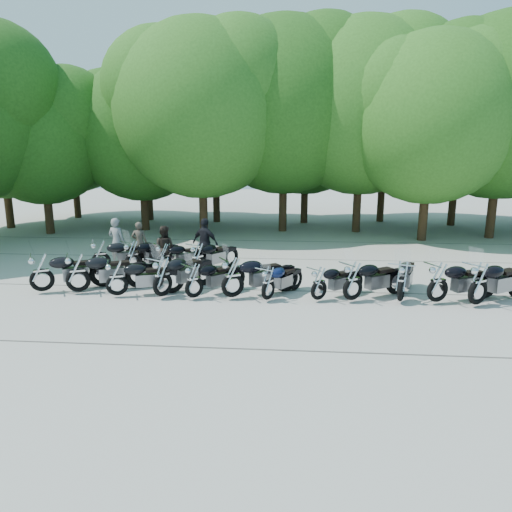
# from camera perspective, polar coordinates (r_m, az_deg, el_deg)

# --- Properties ---
(ground) EXTENTS (90.00, 90.00, 0.00)m
(ground) POSITION_cam_1_polar(r_m,az_deg,el_deg) (13.01, -0.55, -6.16)
(ground) COLOR #9B968C
(ground) RESTS_ON ground
(tree_0) EXTENTS (7.50, 7.50, 9.21)m
(tree_0) POSITION_cam_1_polar(r_m,az_deg,el_deg) (30.23, -29.36, 13.38)
(tree_0) COLOR #3A2614
(tree_0) RESTS_ON ground
(tree_1) EXTENTS (6.97, 6.97, 8.55)m
(tree_1) POSITION_cam_1_polar(r_m,az_deg,el_deg) (26.97, -25.25, 13.24)
(tree_1) COLOR #3A2614
(tree_1) RESTS_ON ground
(tree_2) EXTENTS (7.31, 7.31, 8.97)m
(tree_2) POSITION_cam_1_polar(r_m,az_deg,el_deg) (26.50, -14.20, 14.60)
(tree_2) COLOR #3A2614
(tree_2) RESTS_ON ground
(tree_3) EXTENTS (8.70, 8.70, 10.67)m
(tree_3) POSITION_cam_1_polar(r_m,az_deg,el_deg) (24.08, -6.89, 17.54)
(tree_3) COLOR #3A2614
(tree_3) RESTS_ON ground
(tree_4) EXTENTS (9.13, 9.13, 11.20)m
(tree_4) POSITION_cam_1_polar(r_m,az_deg,el_deg) (25.49, 3.53, 18.03)
(tree_4) COLOR #3A2614
(tree_4) RESTS_ON ground
(tree_5) EXTENTS (9.04, 9.04, 11.10)m
(tree_5) POSITION_cam_1_polar(r_m,az_deg,el_deg) (25.82, 13.06, 17.53)
(tree_5) COLOR #3A2614
(tree_5) RESTS_ON ground
(tree_6) EXTENTS (8.00, 8.00, 9.82)m
(tree_6) POSITION_cam_1_polar(r_m,az_deg,el_deg) (24.02, 21.02, 15.63)
(tree_6) COLOR #3A2614
(tree_6) RESTS_ON ground
(tree_7) EXTENTS (8.79, 8.79, 10.79)m
(tree_7) POSITION_cam_1_polar(r_m,az_deg,el_deg) (26.17, 28.52, 15.92)
(tree_7) COLOR #3A2614
(tree_7) RESTS_ON ground
(tree_9) EXTENTS (7.59, 7.59, 9.32)m
(tree_9) POSITION_cam_1_polar(r_m,az_deg,el_deg) (33.30, -22.09, 13.93)
(tree_9) COLOR #3A2614
(tree_9) RESTS_ON ground
(tree_10) EXTENTS (7.78, 7.78, 9.55)m
(tree_10) POSITION_cam_1_polar(r_m,az_deg,el_deg) (30.76, -13.59, 14.92)
(tree_10) COLOR #3A2614
(tree_10) RESTS_ON ground
(tree_11) EXTENTS (7.56, 7.56, 9.28)m
(tree_11) POSITION_cam_1_polar(r_m,az_deg,el_deg) (29.15, -5.13, 15.05)
(tree_11) COLOR #3A2614
(tree_11) RESTS_ON ground
(tree_12) EXTENTS (7.88, 7.88, 9.67)m
(tree_12) POSITION_cam_1_polar(r_m,az_deg,el_deg) (28.79, 6.27, 15.52)
(tree_12) COLOR #3A2614
(tree_12) RESTS_ON ground
(tree_13) EXTENTS (8.31, 8.31, 10.20)m
(tree_13) POSITION_cam_1_polar(r_m,az_deg,el_deg) (30.32, 15.87, 15.57)
(tree_13) COLOR #3A2614
(tree_13) RESTS_ON ground
(tree_14) EXTENTS (8.02, 8.02, 9.84)m
(tree_14) POSITION_cam_1_polar(r_m,az_deg,el_deg) (29.97, 24.12, 14.62)
(tree_14) COLOR #3A2614
(tree_14) RESTS_ON ground
(motorcycle_0) EXTENTS (2.53, 1.89, 1.40)m
(motorcycle_0) POSITION_cam_1_polar(r_m,az_deg,el_deg) (15.36, -25.26, -1.74)
(motorcycle_0) COLOR black
(motorcycle_0) RESTS_ON ground
(motorcycle_1) EXTENTS (2.59, 1.79, 1.42)m
(motorcycle_1) POSITION_cam_1_polar(r_m,az_deg,el_deg) (14.87, -21.40, -1.81)
(motorcycle_1) COLOR black
(motorcycle_1) RESTS_ON ground
(motorcycle_2) EXTENTS (2.34, 1.44, 1.27)m
(motorcycle_2) POSITION_cam_1_polar(r_m,az_deg,el_deg) (14.14, -17.03, -2.51)
(motorcycle_2) COLOR black
(motorcycle_2) RESTS_ON ground
(motorcycle_3) EXTENTS (1.96, 2.51, 1.41)m
(motorcycle_3) POSITION_cam_1_polar(r_m,az_deg,el_deg) (13.71, -11.64, -2.38)
(motorcycle_3) COLOR black
(motorcycle_3) RESTS_ON ground
(motorcycle_4) EXTENTS (1.97, 2.01, 1.22)m
(motorcycle_4) POSITION_cam_1_polar(r_m,az_deg,el_deg) (13.46, -7.76, -2.92)
(motorcycle_4) COLOR black
(motorcycle_4) RESTS_ON ground
(motorcycle_5) EXTENTS (2.54, 1.96, 1.42)m
(motorcycle_5) POSITION_cam_1_polar(r_m,az_deg,el_deg) (13.33, -2.94, -2.53)
(motorcycle_5) COLOR black
(motorcycle_5) RESTS_ON ground
(motorcycle_6) EXTENTS (1.63, 2.07, 1.16)m
(motorcycle_6) POSITION_cam_1_polar(r_m,az_deg,el_deg) (13.17, 1.53, -3.29)
(motorcycle_6) COLOR #0D1539
(motorcycle_6) RESTS_ON ground
(motorcycle_7) EXTENTS (1.97, 1.80, 1.16)m
(motorcycle_7) POSITION_cam_1_polar(r_m,az_deg,el_deg) (13.27, 7.88, -3.28)
(motorcycle_7) COLOR black
(motorcycle_7) RESTS_ON ground
(motorcycle_8) EXTENTS (2.39, 1.93, 1.35)m
(motorcycle_8) POSITION_cam_1_polar(r_m,az_deg,el_deg) (13.35, 12.03, -2.92)
(motorcycle_8) COLOR black
(motorcycle_8) RESTS_ON ground
(motorcycle_9) EXTENTS (1.55, 2.55, 1.38)m
(motorcycle_9) POSITION_cam_1_polar(r_m,az_deg,el_deg) (13.63, 17.77, -2.87)
(motorcycle_9) COLOR black
(motorcycle_9) RESTS_ON ground
(motorcycle_10) EXTENTS (2.52, 1.63, 1.37)m
(motorcycle_10) POSITION_cam_1_polar(r_m,az_deg,el_deg) (13.89, 21.82, -2.92)
(motorcycle_10) COLOR black
(motorcycle_10) RESTS_ON ground
(motorcycle_11) EXTENTS (2.57, 2.03, 1.44)m
(motorcycle_11) POSITION_cam_1_polar(r_m,az_deg,el_deg) (14.08, 26.07, -2.95)
(motorcycle_11) COLOR black
(motorcycle_11) RESTS_ON ground
(motorcycle_12) EXTENTS (2.45, 1.63, 1.34)m
(motorcycle_12) POSITION_cam_1_polar(r_m,az_deg,el_deg) (17.37, -18.86, 0.20)
(motorcycle_12) COLOR black
(motorcycle_12) RESTS_ON ground
(motorcycle_13) EXTENTS (2.05, 2.35, 1.36)m
(motorcycle_13) POSITION_cam_1_polar(r_m,az_deg,el_deg) (16.82, -15.18, 0.10)
(motorcycle_13) COLOR black
(motorcycle_13) RESTS_ON ground
(motorcycle_14) EXTENTS (2.11, 1.80, 1.21)m
(motorcycle_14) POSITION_cam_1_polar(r_m,az_deg,el_deg) (16.69, -11.46, -0.06)
(motorcycle_14) COLOR black
(motorcycle_14) RESTS_ON ground
(motorcycle_15) EXTENTS (1.92, 2.31, 1.32)m
(motorcycle_15) POSITION_cam_1_polar(r_m,az_deg,el_deg) (16.13, -7.29, -0.16)
(motorcycle_15) COLOR black
(motorcycle_15) RESTS_ON ground
(rider_0) EXTENTS (0.76, 0.58, 1.84)m
(rider_0) POSITION_cam_1_polar(r_m,az_deg,el_deg) (18.28, -17.02, 1.73)
(rider_0) COLOR gray
(rider_0) RESTS_ON ground
(rider_1) EXTENTS (0.88, 0.72, 1.66)m
(rider_1) POSITION_cam_1_polar(r_m,az_deg,el_deg) (17.07, -11.42, 0.99)
(rider_1) COLOR black
(rider_1) RESTS_ON ground
(rider_2) EXTENTS (1.19, 0.88, 1.88)m
(rider_2) POSITION_cam_1_polar(r_m,az_deg,el_deg) (17.19, -6.35, 1.61)
(rider_2) COLOR black
(rider_2) RESTS_ON ground
(rider_3) EXTENTS (0.65, 0.48, 1.65)m
(rider_3) POSITION_cam_1_polar(r_m,az_deg,el_deg) (18.38, -14.36, 1.63)
(rider_3) COLOR #4D4237
(rider_3) RESTS_ON ground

